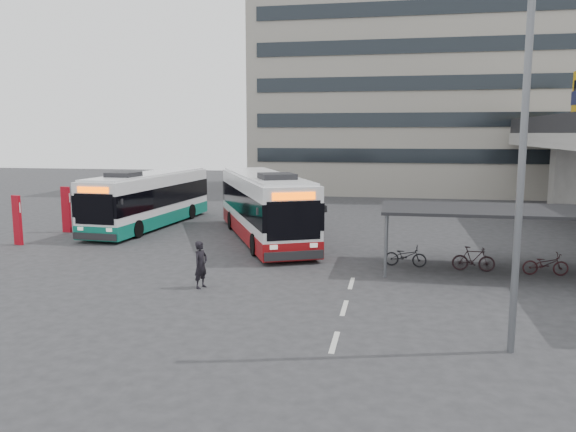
% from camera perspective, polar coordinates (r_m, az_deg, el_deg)
% --- Properties ---
extents(ground, '(120.00, 120.00, 0.00)m').
position_cam_1_polar(ground, '(21.30, -0.30, -6.54)').
color(ground, '#28282B').
rests_on(ground, ground).
extents(bike_shelter, '(10.00, 4.00, 2.54)m').
position_cam_1_polar(bike_shelter, '(23.95, 21.44, -1.44)').
color(bike_shelter, '#595B60').
rests_on(bike_shelter, ground).
extents(office_block, '(30.00, 15.00, 25.00)m').
position_cam_1_polar(office_block, '(56.67, 13.17, 15.30)').
color(office_block, gray).
rests_on(office_block, ground).
extents(road_markings, '(0.15, 7.60, 0.01)m').
position_cam_1_polar(road_markings, '(18.11, 5.74, -9.27)').
color(road_markings, beige).
rests_on(road_markings, ground).
extents(bus_main, '(7.58, 12.33, 3.65)m').
position_cam_1_polar(bus_main, '(29.22, -2.45, 0.94)').
color(bus_main, white).
rests_on(bus_main, ground).
extents(bus_teal, '(3.21, 11.67, 3.41)m').
position_cam_1_polar(bus_teal, '(34.25, -13.85, 1.61)').
color(bus_teal, white).
rests_on(bus_teal, ground).
extents(pedestrian, '(0.59, 0.72, 1.70)m').
position_cam_1_polar(pedestrian, '(20.31, -8.85, -4.91)').
color(pedestrian, black).
rests_on(pedestrian, ground).
extents(lamp_post, '(1.55, 0.53, 8.92)m').
position_cam_1_polar(lamp_post, '(14.65, 22.32, 6.19)').
color(lamp_post, '#595B60').
rests_on(lamp_post, ground).
extents(sign_totem_mid, '(0.53, 0.29, 2.47)m').
position_cam_1_polar(sign_totem_mid, '(30.77, -25.81, -0.31)').
color(sign_totem_mid, '#9C0916').
rests_on(sign_totem_mid, ground).
extents(sign_totem_north, '(0.55, 0.22, 2.56)m').
position_cam_1_polar(sign_totem_north, '(33.62, -21.62, 0.69)').
color(sign_totem_north, '#9C0916').
rests_on(sign_totem_north, ground).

